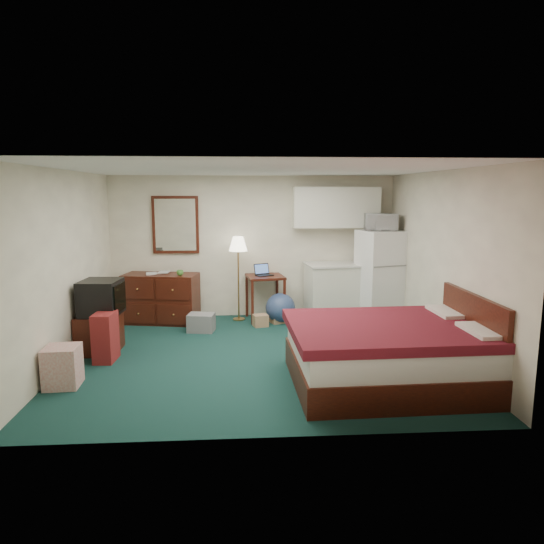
{
  "coord_description": "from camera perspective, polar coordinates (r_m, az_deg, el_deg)",
  "views": [
    {
      "loc": [
        -0.23,
        -6.35,
        2.21
      ],
      "look_at": [
        0.2,
        0.08,
        1.15
      ],
      "focal_mm": 32.0,
      "sensor_mm": 36.0,
      "label": 1
    }
  ],
  "objects": [
    {
      "name": "floor",
      "position": [
        6.73,
        -1.65,
        -9.81
      ],
      "size": [
        5.0,
        4.5,
        0.01
      ],
      "primitive_type": "cube",
      "color": "black",
      "rests_on": "ground"
    },
    {
      "name": "ceiling",
      "position": [
        6.36,
        -1.76,
        11.97
      ],
      "size": [
        5.0,
        4.5,
        0.01
      ],
      "primitive_type": "cube",
      "color": "beige",
      "rests_on": "walls"
    },
    {
      "name": "walls",
      "position": [
        6.43,
        -1.71,
        0.77
      ],
      "size": [
        5.01,
        4.51,
        2.5
      ],
      "color": "beige",
      "rests_on": "floor"
    },
    {
      "name": "mirror",
      "position": [
        8.66,
        -11.27,
        5.47
      ],
      "size": [
        0.8,
        0.06,
        1.0
      ],
      "primitive_type": null,
      "color": "white",
      "rests_on": "walls"
    },
    {
      "name": "upper_cabinets",
      "position": [
        8.6,
        7.53,
        7.54
      ],
      "size": [
        1.5,
        0.35,
        0.7
      ],
      "primitive_type": null,
      "color": "white",
      "rests_on": "walls"
    },
    {
      "name": "headboard",
      "position": [
        6.15,
        22.47,
        -7.02
      ],
      "size": [
        0.06,
        1.56,
        1.0
      ],
      "primitive_type": null,
      "color": "black",
      "rests_on": "walls"
    },
    {
      "name": "dresser",
      "position": [
        8.52,
        -12.9,
        -3.02
      ],
      "size": [
        1.31,
        0.77,
        0.84
      ],
      "primitive_type": null,
      "rotation": [
        0.0,
        0.0,
        -0.18
      ],
      "color": "black",
      "rests_on": "floor"
    },
    {
      "name": "floor_lamp",
      "position": [
        8.42,
        -3.97,
        -0.78
      ],
      "size": [
        0.33,
        0.33,
        1.46
      ],
      "primitive_type": null,
      "rotation": [
        0.0,
        0.0,
        -0.06
      ],
      "color": "tan",
      "rests_on": "floor"
    },
    {
      "name": "desk",
      "position": [
        8.49,
        -0.81,
        -3.02
      ],
      "size": [
        0.71,
        0.71,
        0.78
      ],
      "primitive_type": null,
      "rotation": [
        0.0,
        0.0,
        0.16
      ],
      "color": "black",
      "rests_on": "floor"
    },
    {
      "name": "exercise_ball",
      "position": [
        8.32,
        1.0,
        -4.24
      ],
      "size": [
        0.51,
        0.51,
        0.51
      ],
      "primitive_type": "sphere",
      "rotation": [
        0.0,
        0.0,
        0.01
      ],
      "color": "navy",
      "rests_on": "floor"
    },
    {
      "name": "kitchen_counter",
      "position": [
        8.56,
        7.1,
        -2.39
      ],
      "size": [
        0.94,
        0.76,
        0.96
      ],
      "primitive_type": null,
      "rotation": [
        0.0,
        0.0,
        0.11
      ],
      "color": "white",
      "rests_on": "floor"
    },
    {
      "name": "fridge",
      "position": [
        8.42,
        12.53,
        -0.58
      ],
      "size": [
        0.79,
        0.79,
        1.58
      ],
      "primitive_type": null,
      "rotation": [
        0.0,
        0.0,
        0.26
      ],
      "color": "white",
      "rests_on": "floor"
    },
    {
      "name": "bed",
      "position": [
        5.85,
        13.59,
        -9.41
      ],
      "size": [
        2.25,
        1.78,
        0.71
      ],
      "primitive_type": null,
      "rotation": [
        0.0,
        0.0,
        0.03
      ],
      "color": "#46080E",
      "rests_on": "floor"
    },
    {
      "name": "tv_stand",
      "position": [
        7.24,
        -19.63,
        -6.78
      ],
      "size": [
        0.55,
        0.6,
        0.53
      ],
      "primitive_type": null,
      "rotation": [
        0.0,
        0.0,
        -0.03
      ],
      "color": "black",
      "rests_on": "floor"
    },
    {
      "name": "suitcase",
      "position": [
        6.81,
        -19.01,
        -7.24
      ],
      "size": [
        0.27,
        0.41,
        0.65
      ],
      "primitive_type": null,
      "rotation": [
        0.0,
        0.0,
        -0.06
      ],
      "color": "#5A1D15",
      "rests_on": "floor"
    },
    {
      "name": "retail_box",
      "position": [
        6.15,
        -23.42,
        -10.17
      ],
      "size": [
        0.39,
        0.39,
        0.47
      ],
      "primitive_type": null,
      "rotation": [
        0.0,
        0.0,
        0.05
      ],
      "color": "silver",
      "rests_on": "floor"
    },
    {
      "name": "file_bin",
      "position": [
        7.9,
        -8.32,
        -5.91
      ],
      "size": [
        0.45,
        0.37,
        0.29
      ],
      "primitive_type": null,
      "rotation": [
        0.0,
        0.0,
        -0.17
      ],
      "color": "gray",
      "rests_on": "floor"
    },
    {
      "name": "cardboard_box_a",
      "position": [
        8.12,
        -1.37,
        -5.72
      ],
      "size": [
        0.28,
        0.25,
        0.2
      ],
      "primitive_type": null,
      "rotation": [
        0.0,
        0.0,
        0.26
      ],
      "color": "#967458",
      "rests_on": "floor"
    },
    {
      "name": "cardboard_box_b",
      "position": [
        8.33,
        0.56,
        -5.2
      ],
      "size": [
        0.26,
        0.29,
        0.23
      ],
      "primitive_type": null,
      "rotation": [
        0.0,
        0.0,
        0.34
      ],
      "color": "#967458",
      "rests_on": "floor"
    },
    {
      "name": "laptop",
      "position": [
        8.39,
        -0.92,
        0.23
      ],
      "size": [
        0.35,
        0.33,
        0.19
      ],
      "primitive_type": null,
      "rotation": [
        0.0,
        0.0,
        0.44
      ],
      "color": "black",
      "rests_on": "desk"
    },
    {
      "name": "crt_tv",
      "position": [
        7.11,
        -19.48,
        -2.84
      ],
      "size": [
        0.57,
        0.6,
        0.48
      ],
      "primitive_type": null,
      "rotation": [
        0.0,
        0.0,
        -0.08
      ],
      "color": "black",
      "rests_on": "tv_stand"
    },
    {
      "name": "microwave",
      "position": [
        8.32,
        12.68,
        5.99
      ],
      "size": [
        0.53,
        0.32,
        0.35
      ],
      "primitive_type": "imported",
      "rotation": [
        0.0,
        0.0,
        -0.08
      ],
      "color": "white",
      "rests_on": "fridge"
    },
    {
      "name": "book_a",
      "position": [
        8.45,
        -14.63,
        0.54
      ],
      "size": [
        0.18,
        0.05,
        0.24
      ],
      "primitive_type": "imported",
      "rotation": [
        0.0,
        0.0,
        0.17
      ],
      "color": "#967458",
      "rests_on": "dresser"
    },
    {
      "name": "book_b",
      "position": [
        8.54,
        -13.24,
        0.72
      ],
      "size": [
        0.19,
        0.05,
        0.25
      ],
      "primitive_type": "imported",
      "rotation": [
        0.0,
        0.0,
        -0.11
      ],
      "color": "#967458",
      "rests_on": "dresser"
    },
    {
      "name": "mug",
      "position": [
        8.22,
        -10.78,
        -0.01
      ],
      "size": [
        0.13,
        0.11,
        0.11
      ],
      "primitive_type": "imported",
      "rotation": [
        0.0,
        0.0,
        -0.17
      ],
      "color": "#478F37",
      "rests_on": "dresser"
    }
  ]
}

